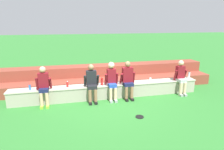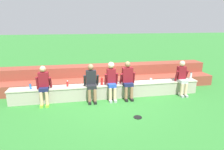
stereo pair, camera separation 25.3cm
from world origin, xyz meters
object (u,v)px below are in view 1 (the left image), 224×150
Objects in this scene: person_far_left at (44,85)px; water_bottle_center_gap at (189,75)px; water_bottle_near_right at (67,84)px; plastic_cup_middle at (150,79)px; frisbee at (140,117)px; person_right_of_center at (128,79)px; person_left_of_center at (92,82)px; person_center at (112,80)px; water_bottle_mid_left at (30,87)px; person_far_right at (181,76)px; water_bottle_mid_right at (102,82)px.

person_far_left is 5.66m from water_bottle_center_gap.
water_bottle_near_right reaches higher than plastic_cup_middle.
water_bottle_center_gap reaches higher than frisbee.
person_right_of_center reaches higher than water_bottle_near_right.
water_bottle_center_gap is (4.04, 0.28, -0.06)m from person_left_of_center.
person_right_of_center is at bearing -0.78° from person_left_of_center.
person_center is 0.60m from person_right_of_center.
water_bottle_mid_left is 6.13m from water_bottle_center_gap.
plastic_cup_middle is (4.42, 0.08, -0.04)m from water_bottle_mid_left.
person_left_of_center is 0.97× the size of person_center.
person_right_of_center is 6.58× the size of water_bottle_mid_left.
person_far_left is 0.81m from water_bottle_near_right.
water_bottle_near_right is 1.25m from water_bottle_mid_left.
frisbee is (1.24, -1.51, -0.71)m from person_left_of_center.
person_far_right is (3.49, -0.02, -0.01)m from person_left_of_center.
frisbee is (-2.24, -1.50, -0.70)m from person_far_right.
person_left_of_center is 6.32× the size of water_bottle_mid_left.
water_bottle_near_right is 2.79m from frisbee.
person_center is at bearing -3.63° from water_bottle_mid_left.
person_far_left is at bearing 179.96° from person_center.
water_bottle_mid_right is at bearing 25.06° from person_left_of_center.
water_bottle_mid_left is at bearing 159.60° from person_far_left.
person_left_of_center is at bearing -173.35° from plastic_cup_middle.
frisbee is at bearing -50.60° from person_left_of_center.
person_far_right is 1.19m from plastic_cup_middle.
person_left_of_center is 0.73m from person_center.
plastic_cup_middle is at bearing 1.09° from water_bottle_mid_left.
person_right_of_center reaches higher than person_far_right.
person_far_left is 3.31m from frisbee.
plastic_cup_middle is at bearing 9.28° from person_center.
person_left_of_center is at bearing -154.94° from water_bottle_mid_right.
frisbee is at bearing -147.41° from water_bottle_center_gap.
water_bottle_center_gap is at bearing 2.70° from person_far_left.
person_far_right reaches higher than water_bottle_mid_left.
water_bottle_center_gap is (4.88, 0.04, 0.03)m from water_bottle_near_right.
person_left_of_center reaches higher than water_bottle_mid_left.
person_far_left reaches higher than water_bottle_mid_right.
person_far_right is at bearing -152.14° from water_bottle_center_gap.
person_left_of_center is 2.36m from plastic_cup_middle.
water_bottle_center_gap is (5.65, 0.27, -0.06)m from person_far_left.
person_right_of_center reaches higher than water_bottle_mid_right.
water_bottle_near_right reaches higher than frisbee.
water_bottle_near_right is 1.24m from water_bottle_mid_right.
person_far_right reaches higher than water_bottle_mid_right.
person_far_left is at bearing -176.21° from plastic_cup_middle.
water_bottle_near_right is at bearing 16.64° from person_far_left.
water_bottle_mid_left reaches higher than frisbee.
person_far_right is (5.10, -0.03, -0.01)m from person_far_left.
person_left_of_center is 2.10m from water_bottle_mid_left.
person_far_right is 10.93× the size of plastic_cup_middle.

